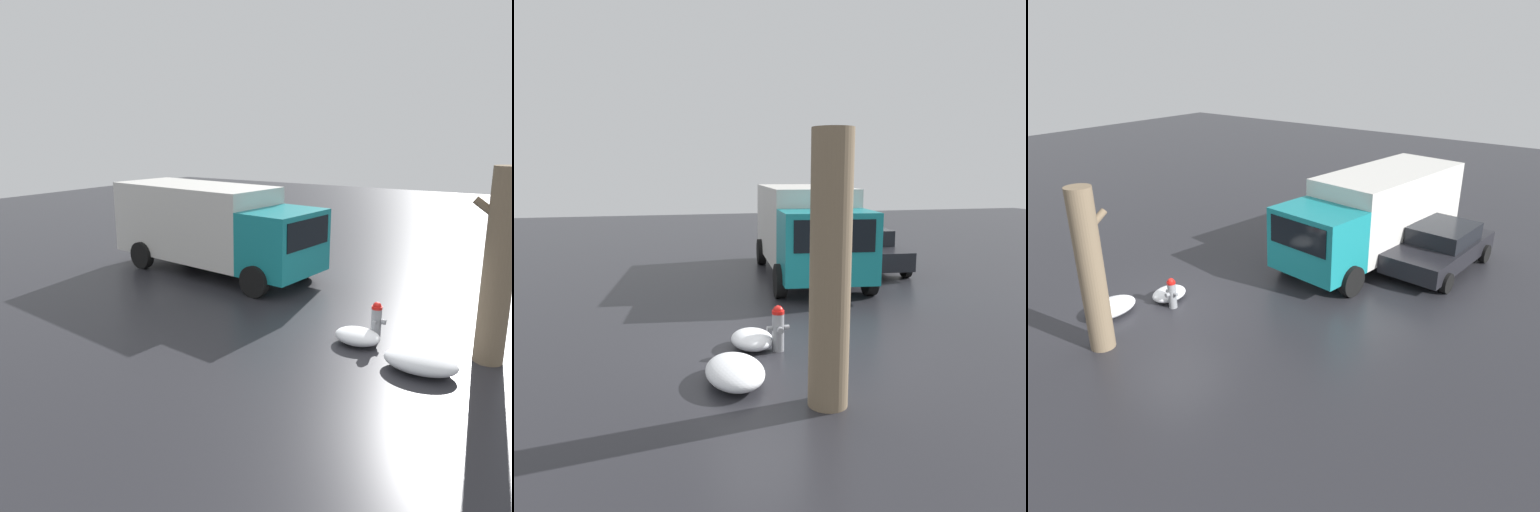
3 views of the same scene
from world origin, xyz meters
TOP-DOWN VIEW (x-y plane):
  - ground_plane at (0.00, 0.00)m, footprint 60.00×60.00m
  - fire_hydrant at (-0.00, -0.00)m, footprint 0.33×0.42m
  - tree_trunk at (-2.27, -0.14)m, footprint 0.87×0.57m
  - delivery_truck at (6.44, -2.61)m, footprint 7.41×3.40m
  - parked_car at (6.89, -4.72)m, footprint 4.37×2.32m
  - snow_pile_by_hydrant at (-1.23, 1.03)m, footprint 1.41×0.92m
  - snow_pile_curbside at (0.25, 0.44)m, footprint 0.99×0.78m

SIDE VIEW (x-z plane):
  - ground_plane at x=0.00m, z-range 0.00..0.00m
  - snow_pile_curbside at x=0.25m, z-range 0.00..0.34m
  - snow_pile_by_hydrant at x=-1.23m, z-range 0.00..0.38m
  - fire_hydrant at x=0.00m, z-range 0.01..0.88m
  - parked_car at x=6.89m, z-range 0.02..1.41m
  - delivery_truck at x=6.44m, z-range 0.15..2.96m
  - tree_trunk at x=-2.27m, z-range 0.01..3.89m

